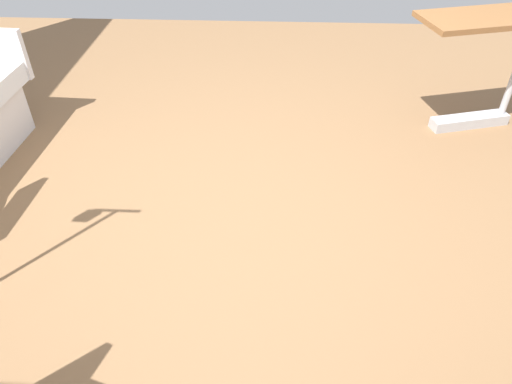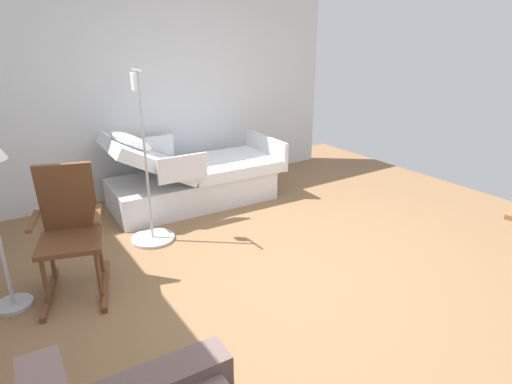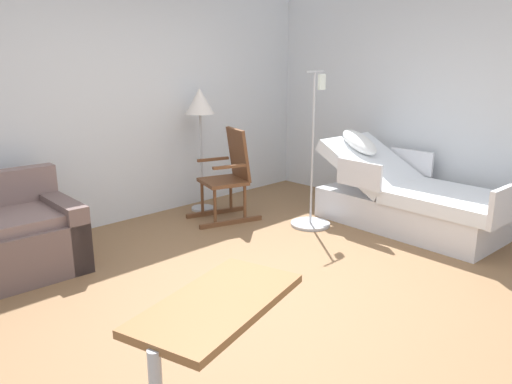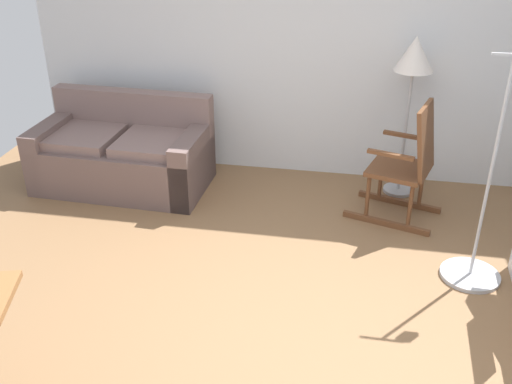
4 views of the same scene
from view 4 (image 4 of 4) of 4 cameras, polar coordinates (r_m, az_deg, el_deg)
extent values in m
plane|color=olive|center=(4.06, 2.40, -12.56)|extent=(6.72, 6.72, 0.00)
cube|color=silver|center=(5.68, 6.30, 14.60)|extent=(5.58, 0.10, 2.70)
cube|color=#68534F|center=(5.81, -12.73, 2.62)|extent=(1.63, 0.91, 0.45)
cube|color=#7F6660|center=(5.84, -16.46, 5.11)|extent=(0.70, 0.67, 0.10)
cube|color=#7F6660|center=(5.53, -9.70, 4.61)|extent=(0.70, 0.67, 0.10)
cube|color=#7F6660|center=(5.94, -11.80, 7.73)|extent=(1.61, 0.23, 0.40)
cube|color=#68534F|center=(6.11, -18.88, 3.80)|extent=(0.21, 0.86, 0.60)
cube|color=#68534F|center=(5.53, -6.10, 2.69)|extent=(0.21, 0.86, 0.60)
cube|color=brown|center=(5.57, 13.64, -0.92)|extent=(0.74, 0.26, 0.05)
cube|color=brown|center=(5.20, 12.40, -2.95)|extent=(0.74, 0.26, 0.05)
cylinder|color=brown|center=(5.16, 10.77, -0.22)|extent=(0.04, 0.04, 0.40)
cylinder|color=brown|center=(5.49, 11.99, 1.45)|extent=(0.04, 0.04, 0.40)
cylinder|color=brown|center=(5.08, 14.71, -1.10)|extent=(0.04, 0.04, 0.40)
cylinder|color=brown|center=(5.42, 15.70, 0.64)|extent=(0.04, 0.04, 0.40)
cube|color=brown|center=(5.20, 13.53, 2.18)|extent=(0.58, 0.59, 0.04)
cube|color=brown|center=(5.04, 16.09, 4.79)|extent=(0.24, 0.45, 0.60)
cube|color=brown|center=(4.91, 12.88, 3.52)|extent=(0.38, 0.15, 0.03)
cube|color=brown|center=(5.32, 14.24, 5.31)|extent=(0.38, 0.15, 0.03)
cylinder|color=#B2B5BA|center=(5.81, 13.55, 0.21)|extent=(0.28, 0.28, 0.03)
cylinder|color=#B2B5BA|center=(5.57, 14.21, 5.60)|extent=(0.03, 0.03, 1.15)
cone|color=silver|center=(5.35, 15.12, 12.80)|extent=(0.34, 0.34, 0.30)
cylinder|color=#B2B5BA|center=(4.75, 19.96, -7.54)|extent=(0.44, 0.44, 0.03)
cylinder|color=#B2B5BA|center=(4.34, 21.72, 1.59)|extent=(0.02, 0.02, 1.65)
camera|label=1|loc=(5.26, 3.21, 19.60)|focal=33.67mm
camera|label=2|loc=(5.99, -20.76, 20.28)|focal=30.35mm
camera|label=3|loc=(3.33, -66.49, -3.75)|focal=34.74mm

